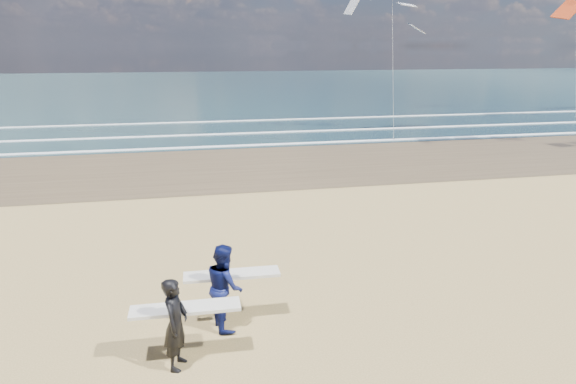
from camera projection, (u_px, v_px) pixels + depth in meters
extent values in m
cube|color=brown|center=(536.00, 150.00, 31.58)|extent=(220.00, 12.00, 0.01)
cube|color=#1A323A|center=(314.00, 86.00, 82.41)|extent=(220.00, 100.00, 0.02)
cube|color=white|center=(491.00, 136.00, 36.09)|extent=(220.00, 0.50, 0.05)
cube|color=white|center=(457.00, 126.00, 40.51)|extent=(220.00, 0.50, 0.05)
cube|color=white|center=(420.00, 116.00, 46.63)|extent=(220.00, 0.50, 0.05)
imported|color=black|center=(176.00, 324.00, 9.99)|extent=(0.64, 0.80, 1.90)
cube|color=silver|center=(185.00, 308.00, 10.32)|extent=(2.21, 0.57, 0.07)
imported|color=#0D144C|center=(225.00, 286.00, 11.46)|extent=(0.89, 1.07, 1.98)
cube|color=silver|center=(232.00, 274.00, 11.80)|extent=(2.21, 0.59, 0.07)
cube|color=slate|center=(394.00, 140.00, 34.72)|extent=(0.12, 0.12, 0.10)
cube|color=slate|center=(576.00, 117.00, 45.91)|extent=(0.12, 0.12, 0.10)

